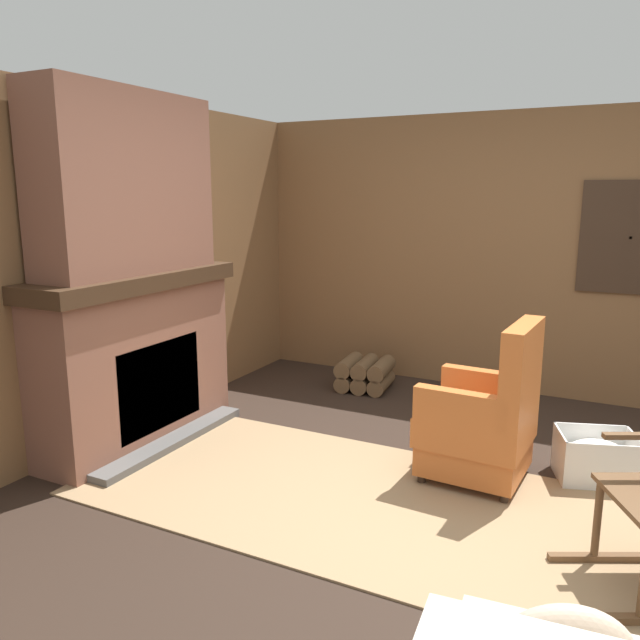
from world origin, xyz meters
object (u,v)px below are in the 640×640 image
object	(u,v)px
firewood_stack	(365,374)
oil_lamp_vase	(95,265)
laundry_basket	(596,457)
storage_case	(188,255)
armchair	(484,423)

from	to	relation	value
firewood_stack	oil_lamp_vase	world-z (taller)	oil_lamp_vase
laundry_basket	oil_lamp_vase	xyz separation A→B (m)	(-2.97, -1.03, 1.12)
laundry_basket	storage_case	bearing A→B (deg)	-178.30
storage_case	armchair	bearing A→B (deg)	-5.28
firewood_stack	oil_lamp_vase	size ratio (longest dim) A/B	2.24
armchair	firewood_stack	xyz separation A→B (m)	(-1.33, 1.34, -0.23)
armchair	storage_case	distance (m)	2.52
firewood_stack	laundry_basket	size ratio (longest dim) A/B	0.93
armchair	laundry_basket	distance (m)	0.73
firewood_stack	laundry_basket	world-z (taller)	laundry_basket
armchair	laundry_basket	bearing A→B (deg)	-150.74
armchair	firewood_stack	bearing A→B (deg)	-42.05
firewood_stack	laundry_basket	distance (m)	2.21
firewood_stack	storage_case	distance (m)	1.88
oil_lamp_vase	storage_case	size ratio (longest dim) A/B	0.97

